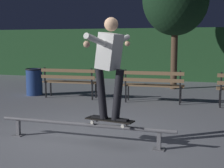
{
  "coord_description": "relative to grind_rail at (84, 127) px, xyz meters",
  "views": [
    {
      "loc": [
        2.01,
        -4.81,
        1.6
      ],
      "look_at": [
        0.22,
        0.7,
        0.85
      ],
      "focal_mm": 52.57,
      "sensor_mm": 36.0,
      "label": 1
    }
  ],
  "objects": [
    {
      "name": "ground_plane",
      "position": [
        -0.0,
        0.1,
        -0.25
      ],
      "size": [
        90.0,
        90.0,
        0.0
      ],
      "primitive_type": "plane",
      "color": "slate"
    },
    {
      "name": "hedge_backdrop",
      "position": [
        -0.0,
        9.3,
        0.83
      ],
      "size": [
        24.0,
        1.2,
        2.15
      ],
      "primitive_type": "cube",
      "color": "#234C28",
      "rests_on": "ground"
    },
    {
      "name": "grind_rail",
      "position": [
        0.0,
        0.0,
        0.0
      ],
      "size": [
        2.96,
        0.18,
        0.32
      ],
      "color": "slate",
      "rests_on": "ground"
    },
    {
      "name": "skateboard",
      "position": [
        0.44,
        0.0,
        0.14
      ],
      "size": [
        0.8,
        0.32,
        0.09
      ],
      "color": "black",
      "rests_on": "grind_rail"
    },
    {
      "name": "skateboarder",
      "position": [
        0.44,
        -0.0,
        1.08
      ],
      "size": [
        0.63,
        1.39,
        1.56
      ],
      "color": "black",
      "rests_on": "skateboard"
    },
    {
      "name": "park_bench_leftmost",
      "position": [
        -1.97,
        3.66,
        0.29
      ],
      "size": [
        1.62,
        0.49,
        0.88
      ],
      "color": "black",
      "rests_on": "ground"
    },
    {
      "name": "park_bench_left_center",
      "position": [
        0.41,
        3.66,
        0.29
      ],
      "size": [
        1.62,
        0.49,
        0.88
      ],
      "color": "black",
      "rests_on": "ground"
    },
    {
      "name": "trash_can",
      "position": [
        -3.23,
        3.86,
        0.16
      ],
      "size": [
        0.52,
        0.52,
        0.8
      ],
      "color": "navy",
      "rests_on": "ground"
    }
  ]
}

